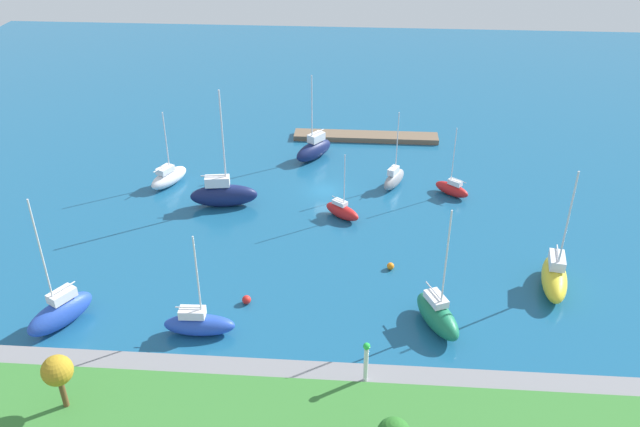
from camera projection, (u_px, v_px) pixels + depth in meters
name	position (u px, v px, depth m)	size (l,w,h in m)	color
water	(325.00, 191.00, 79.62)	(160.00, 160.00, 0.00)	#19567F
pier_dock	(366.00, 137.00, 93.18)	(20.60, 3.00, 0.74)	brown
breakwater	(297.00, 381.00, 50.96)	(68.61, 3.64, 1.07)	gray
harbor_beacon	(366.00, 359.00, 49.28)	(0.56, 0.56, 3.73)	silver
park_tree_mideast	(57.00, 371.00, 46.15)	(2.26, 2.26, 4.60)	brown
sailboat_blue_outer_mooring	(199.00, 324.00, 56.18)	(6.29, 2.23, 10.04)	#2347B2
sailboat_navy_far_south	(314.00, 149.00, 87.00)	(5.57, 6.57, 11.68)	#141E4C
sailboat_red_west_end	(452.00, 189.00, 78.26)	(4.40, 3.95, 8.68)	red
sailboat_green_lone_south	(437.00, 315.00, 56.86)	(4.65, 6.77, 12.10)	#19724C
sailboat_gray_far_north	(394.00, 178.00, 80.03)	(3.47, 5.14, 9.68)	gray
sailboat_yellow_east_end	(554.00, 277.00, 61.65)	(3.51, 7.64, 12.79)	yellow
sailboat_white_inner_mooring	(169.00, 177.00, 80.52)	(4.52, 6.33, 9.50)	white
sailboat_blue_along_channel	(61.00, 312.00, 57.03)	(5.15, 6.70, 12.93)	#2347B2
sailboat_navy_lone_north	(223.00, 194.00, 75.62)	(8.08, 3.36, 14.22)	#141E4C
sailboat_red_mid_basin	(342.00, 211.00, 73.59)	(4.59, 4.08, 7.97)	red
mooring_buoy_orange	(391.00, 266.00, 64.98)	(0.74, 0.74, 0.74)	orange
mooring_buoy_red	(247.00, 300.00, 60.17)	(0.84, 0.84, 0.84)	red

